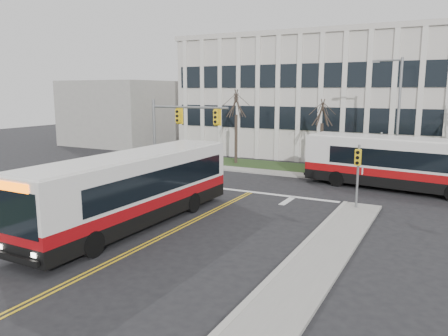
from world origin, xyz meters
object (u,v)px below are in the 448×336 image
directory_sign (324,159)px  newspaper_box_red (46,213)px  streetlight (396,113)px  bus_cross (404,165)px  newspaper_box_blue (37,216)px  bus_main (134,191)px

directory_sign → newspaper_box_red: size_ratio=2.11×
streetlight → newspaper_box_red: (-14.83, -19.30, -4.72)m
bus_cross → newspaper_box_red: 22.99m
bus_cross → newspaper_box_blue: bus_cross is taller
newspaper_box_blue → newspaper_box_red: size_ratio=1.00×
newspaper_box_blue → directory_sign: bearing=75.9°
directory_sign → bus_cross: (6.60, -4.04, 0.62)m
newspaper_box_blue → newspaper_box_red: same height
directory_sign → bus_main: bus_main is taller
directory_sign → bus_main: bearing=-104.3°
bus_cross → newspaper_box_blue: size_ratio=14.13×
newspaper_box_red → directory_sign: bearing=89.1°
bus_main → newspaper_box_red: (-4.50, -1.77, -1.34)m
directory_sign → bus_cross: 7.76m
streetlight → bus_cross: bearing=-68.7°
streetlight → directory_sign: 6.96m
bus_main → newspaper_box_red: bearing=-157.8°
bus_cross → streetlight: bearing=-150.7°
newspaper_box_blue → streetlight: bearing=62.9°
streetlight → directory_sign: (-5.53, 1.30, -4.02)m
directory_sign → newspaper_box_red: 22.61m
bus_cross → directory_sign: bearing=-113.5°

